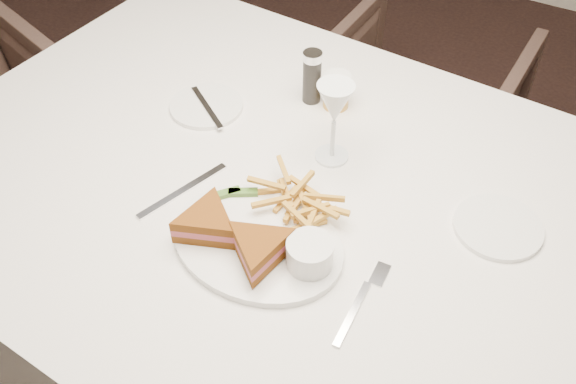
{
  "coord_description": "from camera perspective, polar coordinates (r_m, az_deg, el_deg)",
  "views": [
    {
      "loc": [
        0.58,
        -0.68,
        1.62
      ],
      "look_at": [
        0.18,
        0.03,
        0.8
      ],
      "focal_mm": 40.0,
      "sensor_mm": 36.0,
      "label": 1
    }
  ],
  "objects": [
    {
      "name": "chair_far",
      "position": [
        2.18,
        11.31,
        7.4
      ],
      "size": [
        0.61,
        0.58,
        0.61
      ],
      "primitive_type": "imported",
      "rotation": [
        0.0,
        0.0,
        3.11
      ],
      "color": "#44302A",
      "rests_on": "ground"
    },
    {
      "name": "table",
      "position": [
        1.51,
        0.94,
        -10.2
      ],
      "size": [
        1.65,
        1.17,
        0.75
      ],
      "primitive_type": "cube",
      "rotation": [
        0.0,
        0.0,
        -0.07
      ],
      "color": "silver",
      "rests_on": "ground"
    },
    {
      "name": "ground",
      "position": [
        1.85,
        -5.53,
        -16.17
      ],
      "size": [
        5.0,
        5.0,
        0.0
      ],
      "primitive_type": "plane",
      "color": "black",
      "rests_on": "ground"
    },
    {
      "name": "table_setting",
      "position": [
        1.17,
        -0.22,
        -0.16
      ],
      "size": [
        0.82,
        0.67,
        0.18
      ],
      "color": "white",
      "rests_on": "table"
    }
  ]
}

